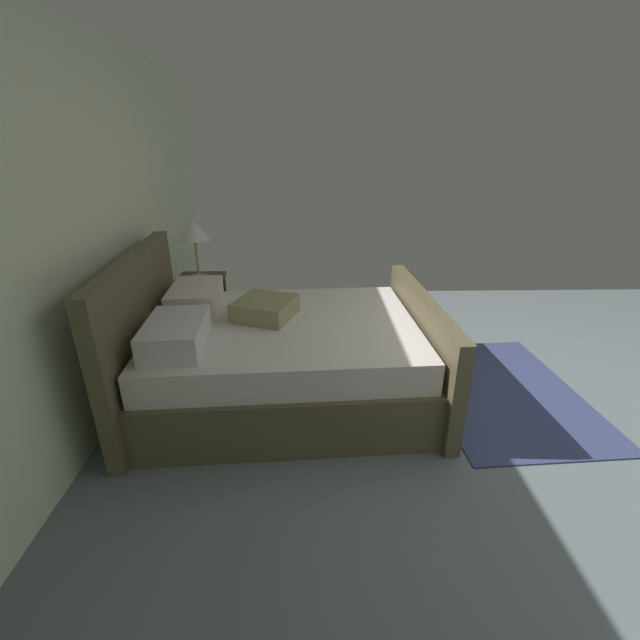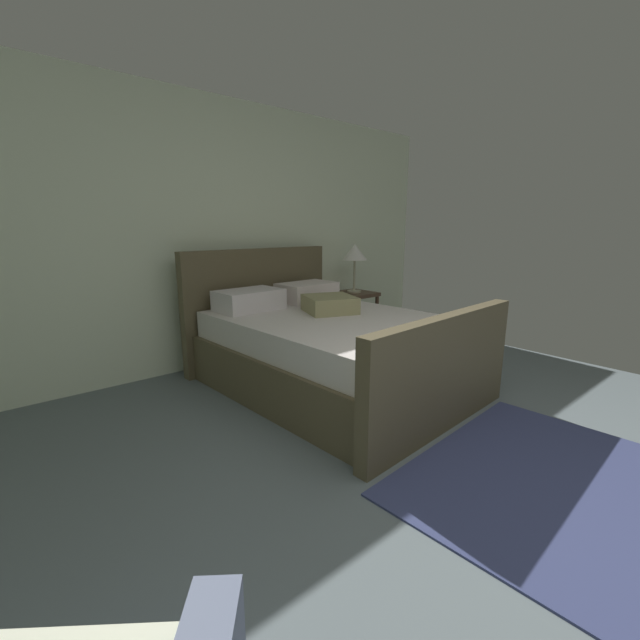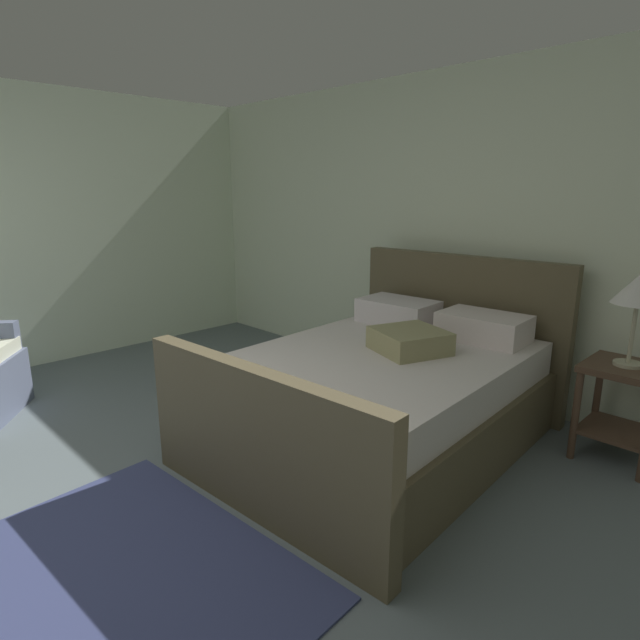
{
  "view_description": "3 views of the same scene",
  "coord_description": "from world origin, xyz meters",
  "views": [
    {
      "loc": [
        -2.47,
        1.92,
        1.89
      ],
      "look_at": [
        0.3,
        1.86,
        0.69
      ],
      "focal_mm": 24.21,
      "sensor_mm": 36.0,
      "label": 1
    },
    {
      "loc": [
        -1.77,
        -0.34,
        1.34
      ],
      "look_at": [
        0.01,
        1.77,
        0.71
      ],
      "focal_mm": 23.01,
      "sensor_mm": 36.0,
      "label": 2
    },
    {
      "loc": [
        2.34,
        -0.32,
        1.61
      ],
      "look_at": [
        0.35,
        1.65,
        0.9
      ],
      "focal_mm": 29.07,
      "sensor_mm": 36.0,
      "label": 3
    }
  ],
  "objects": [
    {
      "name": "wall_back",
      "position": [
        0.0,
        3.4,
        1.25
      ],
      "size": [
        5.76,
        0.12,
        2.51
      ],
      "primitive_type": "cube",
      "color": "silver",
      "rests_on": "ground"
    },
    {
      "name": "area_rug",
      "position": [
        0.43,
        0.41,
        0.01
      ],
      "size": [
        1.71,
        1.24,
        0.01
      ],
      "primitive_type": "cube",
      "rotation": [
        0.0,
        0.0,
        0.06
      ],
      "color": "navy",
      "rests_on": "ground"
    },
    {
      "name": "bed",
      "position": [
        0.42,
        2.16,
        0.35
      ],
      "size": [
        1.76,
        2.25,
        1.13
      ],
      "color": "brown",
      "rests_on": "ground"
    },
    {
      "name": "table_lamp_right",
      "position": [
        1.56,
        3.01,
        1.04
      ],
      "size": [
        0.28,
        0.28,
        0.55
      ],
      "color": "#B7B293",
      "rests_on": "nightstand_right"
    },
    {
      "name": "nightstand_right",
      "position": [
        1.56,
        3.01,
        0.4
      ],
      "size": [
        0.44,
        0.44,
        0.6
      ],
      "color": "#503A2A",
      "rests_on": "ground"
    }
  ]
}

